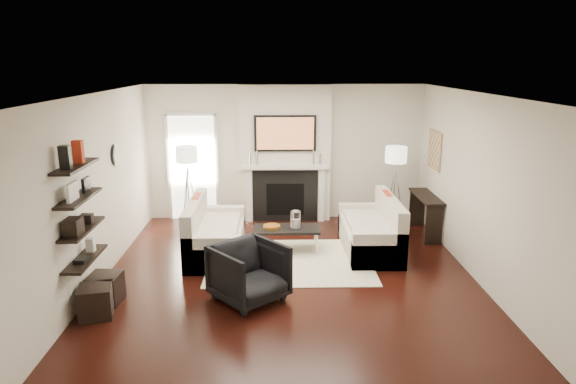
{
  "coord_description": "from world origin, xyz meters",
  "views": [
    {
      "loc": [
        -0.2,
        -7.16,
        3.14
      ],
      "look_at": [
        0.0,
        0.6,
        1.15
      ],
      "focal_mm": 32.0,
      "sensor_mm": 36.0,
      "label": 1
    }
  ],
  "objects_px": {
    "loveseat_left_base": "(216,242)",
    "lamp_left_shade": "(186,154)",
    "loveseat_right_base": "(369,239)",
    "armchair": "(249,270)",
    "coffee_table": "(287,229)",
    "lamp_right_shade": "(396,155)",
    "ottoman_near": "(105,289)"
  },
  "relations": [
    {
      "from": "lamp_left_shade",
      "to": "ottoman_near",
      "type": "xyz_separation_m",
      "value": [
        -0.62,
        -3.12,
        -1.25
      ]
    },
    {
      "from": "loveseat_right_base",
      "to": "lamp_right_shade",
      "type": "xyz_separation_m",
      "value": [
        0.65,
        1.14,
        1.24
      ]
    },
    {
      "from": "armchair",
      "to": "lamp_left_shade",
      "type": "bearing_deg",
      "value": 72.18
    },
    {
      "from": "armchair",
      "to": "lamp_right_shade",
      "type": "xyz_separation_m",
      "value": [
        2.61,
        2.95,
        1.02
      ]
    },
    {
      "from": "loveseat_right_base",
      "to": "lamp_right_shade",
      "type": "height_order",
      "value": "lamp_right_shade"
    },
    {
      "from": "lamp_left_shade",
      "to": "loveseat_left_base",
      "type": "bearing_deg",
      "value": -64.47
    },
    {
      "from": "lamp_left_shade",
      "to": "ottoman_near",
      "type": "bearing_deg",
      "value": -101.23
    },
    {
      "from": "loveseat_left_base",
      "to": "lamp_right_shade",
      "type": "bearing_deg",
      "value": 21.12
    },
    {
      "from": "coffee_table",
      "to": "armchair",
      "type": "distance_m",
      "value": 1.89
    },
    {
      "from": "coffee_table",
      "to": "lamp_left_shade",
      "type": "bearing_deg",
      "value": 145.03
    },
    {
      "from": "lamp_left_shade",
      "to": "armchair",
      "type": "bearing_deg",
      "value": -67.29
    },
    {
      "from": "loveseat_right_base",
      "to": "ottoman_near",
      "type": "xyz_separation_m",
      "value": [
        -3.87,
        -1.84,
        -0.01
      ]
    },
    {
      "from": "armchair",
      "to": "lamp_left_shade",
      "type": "relative_size",
      "value": 2.16
    },
    {
      "from": "loveseat_right_base",
      "to": "armchair",
      "type": "height_order",
      "value": "armchair"
    },
    {
      "from": "loveseat_left_base",
      "to": "lamp_left_shade",
      "type": "xyz_separation_m",
      "value": [
        -0.66,
        1.39,
        1.24
      ]
    },
    {
      "from": "loveseat_left_base",
      "to": "lamp_left_shade",
      "type": "bearing_deg",
      "value": 115.53
    },
    {
      "from": "loveseat_right_base",
      "to": "lamp_left_shade",
      "type": "bearing_deg",
      "value": 158.48
    },
    {
      "from": "ottoman_near",
      "to": "armchair",
      "type": "bearing_deg",
      "value": 0.96
    },
    {
      "from": "coffee_table",
      "to": "ottoman_near",
      "type": "distance_m",
      "value": 3.08
    },
    {
      "from": "armchair",
      "to": "coffee_table",
      "type": "bearing_deg",
      "value": 32.75
    },
    {
      "from": "loveseat_left_base",
      "to": "coffee_table",
      "type": "distance_m",
      "value": 1.19
    },
    {
      "from": "loveseat_left_base",
      "to": "lamp_left_shade",
      "type": "distance_m",
      "value": 1.98
    },
    {
      "from": "loveseat_left_base",
      "to": "armchair",
      "type": "xyz_separation_m",
      "value": [
        0.63,
        -1.7,
        0.22
      ]
    },
    {
      "from": "loveseat_right_base",
      "to": "ottoman_near",
      "type": "distance_m",
      "value": 4.28
    },
    {
      "from": "lamp_right_shade",
      "to": "ottoman_near",
      "type": "xyz_separation_m",
      "value": [
        -4.52,
        -2.98,
        -1.25
      ]
    },
    {
      "from": "loveseat_left_base",
      "to": "armchair",
      "type": "bearing_deg",
      "value": -69.69
    },
    {
      "from": "coffee_table",
      "to": "lamp_right_shade",
      "type": "distance_m",
      "value": 2.58
    },
    {
      "from": "lamp_right_shade",
      "to": "ottoman_near",
      "type": "bearing_deg",
      "value": -146.58
    },
    {
      "from": "ottoman_near",
      "to": "lamp_left_shade",
      "type": "bearing_deg",
      "value": 78.77
    },
    {
      "from": "loveseat_right_base",
      "to": "loveseat_left_base",
      "type": "bearing_deg",
      "value": -177.55
    },
    {
      "from": "loveseat_right_base",
      "to": "armchair",
      "type": "relative_size",
      "value": 2.08
    },
    {
      "from": "lamp_left_shade",
      "to": "coffee_table",
      "type": "bearing_deg",
      "value": -34.97
    }
  ]
}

